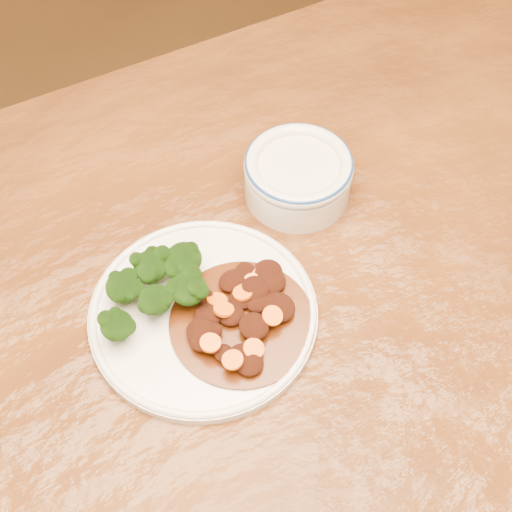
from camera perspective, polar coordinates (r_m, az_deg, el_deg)
ground at (r=1.53m, az=-0.01°, el=-18.12°), size 4.00×4.00×0.00m
dining_table at (r=0.91m, az=-0.01°, el=-5.85°), size 1.57×1.02×0.75m
dinner_plate at (r=0.82m, az=-4.24°, el=-4.57°), size 0.26×0.26×0.02m
broccoli_florets at (r=0.81m, az=-7.94°, el=-2.30°), size 0.14×0.09×0.05m
mince_stew at (r=0.81m, az=-1.02°, el=-4.60°), size 0.17×0.17×0.03m
dip_bowl at (r=0.91m, az=3.38°, el=6.50°), size 0.14×0.14×0.06m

